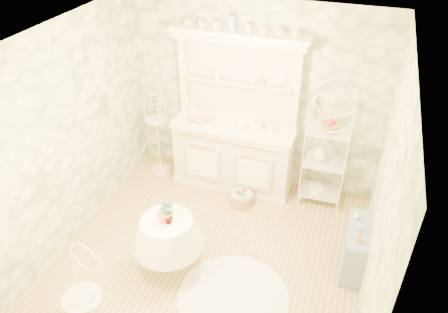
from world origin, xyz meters
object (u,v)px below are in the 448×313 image
(kitchen_dresser, at_px, (234,116))
(round_table, at_px, (168,244))
(bakers_rack, at_px, (327,148))
(side_shelf, at_px, (355,249))
(cafe_chair, at_px, (82,297))
(floor_basket, at_px, (241,199))
(birdcage_stand, at_px, (158,134))

(kitchen_dresser, height_order, round_table, kitchen_dresser)
(bakers_rack, bearing_deg, kitchen_dresser, 178.36)
(side_shelf, relative_size, cafe_chair, 0.72)
(round_table, height_order, cafe_chair, cafe_chair)
(floor_basket, bearing_deg, bakers_rack, 24.18)
(side_shelf, distance_m, floor_basket, 1.76)
(bakers_rack, height_order, birdcage_stand, bakers_rack)
(round_table, relative_size, floor_basket, 2.29)
(side_shelf, relative_size, round_table, 0.99)
(bakers_rack, relative_size, cafe_chair, 1.90)
(side_shelf, bearing_deg, kitchen_dresser, 143.33)
(kitchen_dresser, relative_size, floor_basket, 7.72)
(floor_basket, bearing_deg, kitchen_dresser, 120.01)
(round_table, height_order, floor_basket, round_table)
(round_table, bearing_deg, bakers_rack, 50.50)
(kitchen_dresser, xyz_separation_m, side_shelf, (1.88, -1.15, -0.86))
(bakers_rack, distance_m, cafe_chair, 3.52)
(side_shelf, height_order, birdcage_stand, birdcage_stand)
(bakers_rack, distance_m, floor_basket, 1.38)
(kitchen_dresser, height_order, side_shelf, kitchen_dresser)
(bakers_rack, height_order, cafe_chair, bakers_rack)
(cafe_chair, bearing_deg, side_shelf, 42.91)
(side_shelf, bearing_deg, floor_basket, 151.79)
(round_table, bearing_deg, side_shelf, 18.20)
(floor_basket, bearing_deg, side_shelf, -23.09)
(bakers_rack, height_order, round_table, bakers_rack)
(round_table, xyz_separation_m, cafe_chair, (-0.45, -1.05, 0.12))
(cafe_chair, bearing_deg, birdcage_stand, 109.15)
(bakers_rack, bearing_deg, side_shelf, -65.12)
(side_shelf, bearing_deg, round_table, -166.92)
(cafe_chair, relative_size, floor_basket, 3.14)
(birdcage_stand, bearing_deg, kitchen_dresser, 4.40)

